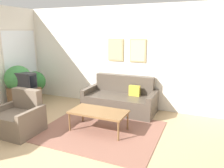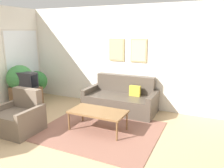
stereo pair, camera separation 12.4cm
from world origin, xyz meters
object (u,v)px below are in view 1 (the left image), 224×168
Objects in this scene: couch at (121,99)px; coffee_table at (99,113)px; tv at (23,80)px; armchair at (19,119)px; potted_plant_tall at (18,80)px.

couch is 1.56× the size of coffee_table.
couch is 2.62× the size of tv.
coffee_table is at bearing 17.27° from armchair.
armchair is at bearing -49.49° from tv.
tv is (-2.45, -0.85, 0.47)m from couch.
potted_plant_tall reaches higher than armchair.
potted_plant_tall reaches higher than tv.
potted_plant_tall is at bearing 126.69° from armchair.
couch reaches higher than armchair.
coffee_table is 1.63m from armchair.
potted_plant_tall is at bearing -165.11° from couch.
tv is at bearing -160.90° from couch.
tv is 1.60m from armchair.
coffee_table is 1.04× the size of potted_plant_tall.
couch is 1.30m from coffee_table.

